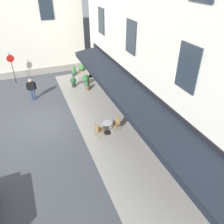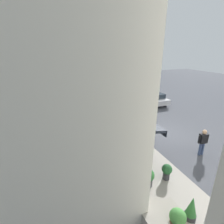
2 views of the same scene
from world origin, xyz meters
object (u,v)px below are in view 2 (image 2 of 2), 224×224
at_px(potted_plant_entrance_left, 177,220).
at_px(cafe_table_near_entrance, 88,94).
at_px(seated_patron_in_olive, 90,92).
at_px(potted_plant_under_sign, 191,210).
at_px(cafe_table_mid_terrace, 110,120).
at_px(cafe_chair_wicker_facing_street, 92,93).
at_px(walking_pedestrian_in_black, 203,140).
at_px(potted_plant_entrance_right, 140,165).
at_px(parked_car_silver, 152,97).
at_px(cafe_chair_wicker_corner_left, 85,95).
at_px(cafe_chair_wicker_back_row, 103,121).
at_px(potted_plant_by_steps, 148,177).
at_px(cafe_chair_wicker_kerbside, 116,118).
at_px(seated_companion_in_red, 86,93).
at_px(potted_plant_mid_terrace, 167,171).

bearing_deg(potted_plant_entrance_left, cafe_table_near_entrance, 175.86).
xyz_separation_m(seated_patron_in_olive, potted_plant_under_sign, (18.40, -0.96, -0.14)).
bearing_deg(cafe_table_mid_terrace, potted_plant_entrance_left, -5.85).
bearing_deg(potted_plant_entrance_left, cafe_chair_wicker_facing_street, 174.28).
relative_size(walking_pedestrian_in_black, potted_plant_entrance_right, 1.92).
bearing_deg(parked_car_silver, potted_plant_entrance_right, -35.86).
xyz_separation_m(cafe_chair_wicker_corner_left, cafe_chair_wicker_back_row, (8.88, -0.54, 0.00)).
height_order(cafe_chair_wicker_corner_left, cafe_chair_wicker_back_row, same).
height_order(walking_pedestrian_in_black, potted_plant_by_steps, walking_pedestrian_in_black).
distance_m(cafe_chair_wicker_corner_left, potted_plant_entrance_left, 17.91).
bearing_deg(seated_patron_in_olive, cafe_table_near_entrance, -59.17).
distance_m(potted_plant_by_steps, parked_car_silver, 13.38).
xyz_separation_m(cafe_chair_wicker_corner_left, parked_car_silver, (4.54, 6.89, 0.16)).
distance_m(walking_pedestrian_in_black, parked_car_silver, 10.56).
bearing_deg(walking_pedestrian_in_black, cafe_chair_wicker_facing_street, -169.98).
distance_m(cafe_table_mid_terrace, potted_plant_by_steps, 6.89).
height_order(cafe_chair_wicker_facing_street, potted_plant_entrance_left, potted_plant_entrance_left).
relative_size(cafe_chair_wicker_corner_left, cafe_chair_wicker_kerbside, 1.00).
relative_size(cafe_table_mid_terrace, cafe_chair_wicker_back_row, 0.82).
height_order(cafe_table_mid_terrace, cafe_chair_wicker_back_row, cafe_chair_wicker_back_row).
bearing_deg(potted_plant_entrance_left, potted_plant_by_steps, 173.74).
xyz_separation_m(cafe_table_near_entrance, cafe_chair_wicker_back_row, (9.30, -1.01, 0.06)).
bearing_deg(cafe_table_near_entrance, cafe_chair_wicker_kerbside, 1.45).
relative_size(potted_plant_entrance_left, potted_plant_by_steps, 1.11).
relative_size(cafe_table_near_entrance, seated_companion_in_red, 0.56).
xyz_separation_m(walking_pedestrian_in_black, potted_plant_mid_terrace, (0.99, -3.26, -0.49)).
bearing_deg(potted_plant_entrance_right, cafe_table_mid_terrace, 174.97).
relative_size(potted_plant_entrance_right, parked_car_silver, 0.20).
height_order(potted_plant_under_sign, parked_car_silver, parked_car_silver).
distance_m(seated_companion_in_red, potted_plant_under_sign, 17.91).
bearing_deg(cafe_chair_wicker_corner_left, seated_patron_in_olive, 127.26).
xyz_separation_m(cafe_chair_wicker_kerbside, seated_patron_in_olive, (-9.26, 0.13, 0.14)).
xyz_separation_m(seated_patron_in_olive, parked_car_silver, (5.17, 6.06, 0.02)).
relative_size(potted_plant_entrance_left, parked_car_silver, 0.22).
bearing_deg(potted_plant_mid_terrace, cafe_chair_wicker_kerbside, 178.12).
height_order(seated_patron_in_olive, potted_plant_entrance_left, seated_patron_in_olive).
distance_m(cafe_table_mid_terrace, seated_patron_in_olive, 9.43).
distance_m(seated_patron_in_olive, potted_plant_under_sign, 18.43).
distance_m(cafe_table_mid_terrace, walking_pedestrian_in_black, 6.91).
bearing_deg(cafe_chair_wicker_back_row, cafe_table_near_entrance, 173.80).
distance_m(cafe_chair_wicker_back_row, potted_plant_under_sign, 8.90).
bearing_deg(parked_car_silver, walking_pedestrian_in_black, -17.41).
bearing_deg(cafe_chair_wicker_facing_street, potted_plant_entrance_left, -5.72).
relative_size(cafe_table_near_entrance, cafe_chair_wicker_corner_left, 0.82).
height_order(seated_patron_in_olive, potted_plant_mid_terrace, seated_patron_in_olive).
height_order(potted_plant_entrance_right, parked_car_silver, parked_car_silver).
bearing_deg(potted_plant_under_sign, cafe_chair_wicker_facing_street, 176.46).
bearing_deg(cafe_chair_wicker_kerbside, cafe_chair_wicker_back_row, -78.56).
xyz_separation_m(seated_companion_in_red, potted_plant_under_sign, (17.91, -0.29, -0.16)).
bearing_deg(potted_plant_by_steps, cafe_chair_wicker_kerbside, 169.44).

